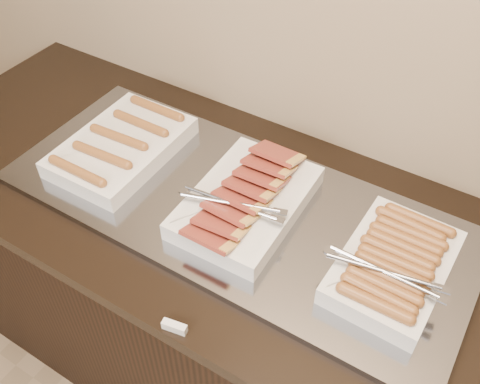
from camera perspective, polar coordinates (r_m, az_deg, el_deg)
name	(u,v)px	position (r m, az deg, el deg)	size (l,w,h in m)	color
counter	(241,309)	(1.71, 0.12, -12.42)	(2.06, 0.76, 0.90)	black
warming_tray	(233,206)	(1.36, -0.71, -1.48)	(1.20, 0.50, 0.02)	gray
dish_left	(122,146)	(1.51, -12.50, 4.81)	(0.26, 0.38, 0.07)	silver
dish_center	(246,201)	(1.31, 0.62, -0.92)	(0.27, 0.39, 0.09)	silver
dish_right	(393,265)	(1.23, 16.05, -7.51)	(0.26, 0.33, 0.08)	silver
label_holder	(175,327)	(1.15, -7.00, -14.09)	(0.05, 0.02, 0.02)	silver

